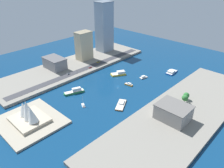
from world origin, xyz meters
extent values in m
plane|color=navy|center=(0.00, 0.00, 0.00)|extent=(440.00, 440.00, 0.00)
cube|color=gray|center=(-88.22, 0.00, 1.61)|extent=(70.00, 240.00, 3.21)
cube|color=gray|center=(88.22, 0.00, 1.61)|extent=(70.00, 240.00, 3.21)
cube|color=#A89E89|center=(13.32, 112.00, 1.00)|extent=(60.01, 55.49, 2.00)
cube|color=#38383D|center=(66.02, 0.00, 3.29)|extent=(10.69, 228.00, 0.15)
cube|color=yellow|center=(22.05, -25.35, 1.08)|extent=(17.76, 21.92, 2.17)
cone|color=yellow|center=(27.31, -16.11, 1.08)|extent=(2.66, 2.66, 1.95)
cube|color=white|center=(20.27, -28.47, 3.72)|extent=(10.83, 12.40, 3.10)
cube|color=beige|center=(22.05, -25.35, 2.22)|extent=(17.05, 21.04, 0.10)
cube|color=blue|center=(-28.52, -82.21, 0.85)|extent=(11.17, 20.50, 1.69)
cone|color=blue|center=(-27.65, -92.51, 0.85)|extent=(1.65, 1.65, 1.52)
cube|color=white|center=(-28.70, -80.05, 2.92)|extent=(8.87, 10.22, 2.45)
cube|color=beige|center=(-28.52, -82.21, 1.74)|extent=(10.72, 19.68, 0.10)
cube|color=white|center=(-2.24, 58.21, 0.51)|extent=(8.46, 6.15, 1.02)
cone|color=white|center=(1.60, 56.29, 0.51)|extent=(1.24, 1.24, 0.92)
cube|color=white|center=(-3.26, 58.71, 1.66)|extent=(3.58, 3.08, 1.28)
cube|color=beige|center=(-2.24, 58.21, 1.07)|extent=(8.12, 5.90, 0.10)
cylinder|color=silver|center=(-1.88, 58.03, 6.57)|extent=(0.24, 0.24, 11.10)
cube|color=orange|center=(-7.93, -11.80, 0.90)|extent=(10.76, 5.13, 1.80)
cone|color=orange|center=(-2.34, -10.95, 0.90)|extent=(1.85, 1.85, 1.62)
cube|color=white|center=(-8.89, -11.94, 2.63)|extent=(4.96, 3.11, 1.67)
cube|color=beige|center=(-7.93, -11.80, 1.85)|extent=(10.33, 4.92, 0.10)
cube|color=#2D8C4C|center=(26.64, 48.04, 1.23)|extent=(14.10, 24.52, 2.45)
cone|color=#2D8C4C|center=(31.04, 59.84, 1.23)|extent=(2.84, 2.84, 2.21)
cube|color=white|center=(25.58, 45.20, 4.37)|extent=(7.30, 10.90, 3.83)
cube|color=beige|center=(26.64, 48.04, 2.50)|extent=(13.54, 23.54, 0.10)
cube|color=brown|center=(-31.31, 29.62, 0.69)|extent=(17.82, 23.18, 1.38)
cone|color=brown|center=(-36.80, 39.53, 0.69)|extent=(1.69, 1.69, 1.25)
cube|color=white|center=(-29.71, 26.72, 2.18)|extent=(8.39, 9.39, 1.58)
cube|color=beige|center=(-31.31, 29.62, 1.43)|extent=(17.11, 22.25, 0.10)
cube|color=#999EA3|center=(-9.35, -41.46, 0.62)|extent=(7.13, 11.79, 1.23)
cone|color=#999EA3|center=(-10.62, -47.15, 0.62)|extent=(1.33, 1.33, 1.11)
cube|color=white|center=(-9.18, -40.71, 2.30)|extent=(4.35, 6.34, 2.13)
cube|color=beige|center=(-9.35, -41.46, 1.28)|extent=(6.84, 11.32, 0.10)
cube|color=gray|center=(98.86, 26.00, 10.73)|extent=(32.64, 20.66, 15.05)
cube|color=#59595C|center=(98.86, 26.00, 18.66)|extent=(33.94, 21.49, 0.80)
cube|color=#8C9EB2|center=(101.91, -77.77, 43.53)|extent=(20.51, 24.73, 80.63)
cube|color=slate|center=(101.91, -77.77, 84.24)|extent=(21.33, 25.72, 0.80)
cube|color=gray|center=(-85.57, 15.93, 10.47)|extent=(29.61, 24.07, 14.52)
cube|color=slate|center=(-85.57, 15.93, 18.13)|extent=(30.80, 25.03, 0.80)
cube|color=#C6B793|center=(95.86, -26.82, 24.59)|extent=(16.32, 23.41, 42.76)
cube|color=gray|center=(95.86, -26.82, 46.37)|extent=(16.97, 24.35, 0.80)
cylinder|color=black|center=(68.71, -29.77, 3.68)|extent=(0.27, 0.65, 0.64)
cylinder|color=black|center=(70.39, -29.82, 3.68)|extent=(0.27, 0.65, 0.64)
cylinder|color=black|center=(68.59, -33.36, 3.68)|extent=(0.27, 0.65, 0.64)
cylinder|color=black|center=(70.27, -33.41, 3.68)|extent=(0.27, 0.65, 0.64)
cube|color=yellow|center=(69.49, -31.59, 3.96)|extent=(2.05, 5.19, 0.76)
cube|color=#262D38|center=(69.48, -31.85, 4.63)|extent=(1.75, 2.93, 0.57)
cylinder|color=black|center=(66.93, 27.46, 3.68)|extent=(0.28, 0.65, 0.64)
cylinder|color=black|center=(68.57, 27.53, 3.68)|extent=(0.28, 0.65, 0.64)
cylinder|color=black|center=(67.07, 24.08, 3.68)|extent=(0.28, 0.65, 0.64)
cylinder|color=black|center=(68.71, 24.15, 3.68)|extent=(0.28, 0.65, 0.64)
cube|color=#B7B7BC|center=(67.82, 25.80, 4.03)|extent=(2.04, 4.90, 0.90)
cube|color=#262D38|center=(67.83, 25.56, 4.77)|extent=(1.73, 2.77, 0.58)
cylinder|color=black|center=(63.09, -10.62, 3.68)|extent=(0.27, 0.65, 0.64)
cylinder|color=black|center=(61.54, -10.58, 3.68)|extent=(0.27, 0.65, 0.64)
cylinder|color=black|center=(63.17, -7.48, 3.68)|extent=(0.27, 0.65, 0.64)
cylinder|color=black|center=(61.62, -7.44, 3.68)|extent=(0.27, 0.65, 0.64)
cube|color=red|center=(62.35, -9.03, 4.00)|extent=(1.86, 4.52, 0.83)
cube|color=#262D38|center=(62.36, -8.81, 4.65)|extent=(1.60, 2.55, 0.49)
cylinder|color=black|center=(59.70, 16.98, 5.96)|extent=(0.18, 0.18, 5.50)
cube|color=black|center=(59.70, 16.98, 9.21)|extent=(0.36, 0.36, 1.00)
sphere|color=red|center=(59.70, 16.98, 9.56)|extent=(0.24, 0.24, 0.24)
sphere|color=yellow|center=(59.70, 16.98, 9.21)|extent=(0.24, 0.24, 0.24)
sphere|color=green|center=(59.70, 16.98, 8.86)|extent=(0.24, 0.24, 0.24)
cube|color=#BCAD93|center=(13.32, 112.00, 3.50)|extent=(34.19, 29.63, 3.00)
cone|color=white|center=(6.11, 112.00, 12.88)|extent=(12.62, 9.90, 17.31)
cone|color=white|center=(13.32, 112.00, 14.51)|extent=(13.39, 10.89, 20.33)
cone|color=white|center=(21.58, 112.00, 11.88)|extent=(11.41, 10.15, 14.67)
cylinder|color=brown|center=(-78.60, -25.01, 4.64)|extent=(0.50, 0.50, 2.86)
sphere|color=#2D7233|center=(-78.60, -25.01, 8.66)|extent=(6.49, 6.49, 6.49)
cylinder|color=brown|center=(-80.36, -18.44, 4.78)|extent=(0.50, 0.50, 3.14)
sphere|color=#2D7233|center=(-80.36, -18.44, 9.04)|extent=(6.74, 6.74, 6.74)
camera|label=1|loc=(-160.97, 179.92, 133.20)|focal=35.12mm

